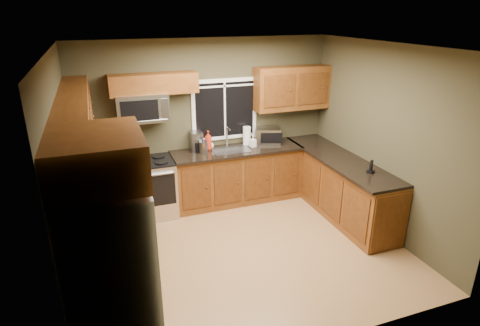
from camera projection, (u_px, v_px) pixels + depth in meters
floor at (245, 250)px, 5.54m from camera, size 4.20×4.20×0.00m
ceiling at (246, 47)px, 4.57m from camera, size 4.20×4.20×0.00m
back_wall at (207, 123)px, 6.63m from camera, size 4.20×0.00×4.20m
front_wall at (319, 226)px, 3.47m from camera, size 4.20×0.00×4.20m
left_wall at (66, 181)px, 4.38m from camera, size 0.00×3.60×3.60m
right_wall at (383, 141)px, 5.72m from camera, size 0.00×3.60×3.60m
window at (225, 109)px, 6.64m from camera, size 1.12×0.03×1.02m
base_cabinets_left at (103, 227)px, 5.22m from camera, size 0.60×2.65×0.90m
countertop_left at (101, 194)px, 5.06m from camera, size 0.65×2.65×0.04m
base_cabinets_back at (237, 176)px, 6.82m from camera, size 2.17×0.60×0.90m
countertop_back at (238, 150)px, 6.63m from camera, size 2.17×0.65×0.04m
base_cabinets_peninsula at (338, 186)px, 6.42m from camera, size 0.60×2.52×0.90m
countertop_peninsula at (339, 159)px, 6.25m from camera, size 0.65×2.50×0.04m
upper_cabinets_left at (76, 123)px, 4.67m from camera, size 0.33×2.65×0.72m
upper_cabinets_back_left at (154, 84)px, 5.95m from camera, size 1.30×0.33×0.30m
upper_cabinets_back_right at (292, 88)px, 6.76m from camera, size 1.30×0.33×0.72m
upper_cabinet_over_fridge at (96, 157)px, 3.11m from camera, size 0.72×0.90×0.38m
refrigerator at (113, 278)px, 3.52m from camera, size 0.74×0.90×1.80m
range at (150, 188)px, 6.32m from camera, size 0.76×0.69×0.94m
microwave at (142, 108)px, 5.99m from camera, size 0.76×0.41×0.42m
sink at (231, 149)px, 6.60m from camera, size 0.60×0.42×0.36m
toaster_oven at (268, 135)px, 6.89m from camera, size 0.51×0.45×0.27m
coffee_maker at (196, 142)px, 6.51m from camera, size 0.19×0.26×0.31m
kettle at (203, 147)px, 6.39m from camera, size 0.14×0.14×0.24m
paper_towel_roll at (247, 136)px, 6.81m from camera, size 0.14×0.14×0.34m
soap_bottle_a at (208, 140)px, 6.55m from camera, size 0.12×0.13×0.32m
soap_bottle_b at (253, 141)px, 6.70m from camera, size 0.11×0.11×0.19m
soap_bottle_c at (210, 144)px, 6.63m from camera, size 0.13×0.13×0.15m
cordless_phone at (371, 169)px, 5.65m from camera, size 0.11×0.11×0.19m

